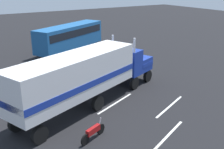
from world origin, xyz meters
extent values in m
plane|color=black|center=(0.00, 0.00, 0.00)|extent=(120.00, 120.00, 0.00)
cube|color=silver|center=(-3.13, -3.50, 0.01)|extent=(4.13, 1.83, 0.01)
cube|color=silver|center=(0.01, -6.12, 0.01)|extent=(4.13, 1.82, 0.01)
cube|color=silver|center=(-2.99, -9.07, 0.01)|extent=(4.13, 1.82, 0.01)
cube|color=#193399|center=(1.26, -0.21, 1.70)|extent=(2.59, 2.98, 1.20)
cube|color=#193399|center=(-0.23, -0.79, 2.20)|extent=(2.21, 2.84, 2.20)
cube|color=silver|center=(2.13, 0.13, 1.70)|extent=(0.84, 1.99, 1.08)
cube|color=#193399|center=(1.26, -0.21, 1.76)|extent=(2.60, 3.02, 0.36)
cylinder|color=silver|center=(-1.15, 0.03, 2.80)|extent=(0.18, 0.18, 3.40)
cylinder|color=silver|center=(-0.35, -2.02, 2.80)|extent=(0.18, 0.18, 3.40)
cube|color=silver|center=(-6.15, -3.10, 2.75)|extent=(10.73, 6.24, 2.80)
cube|color=#193399|center=(-6.15, -3.10, 2.33)|extent=(10.74, 6.27, 0.44)
cylinder|color=silver|center=(-0.31, 0.57, 0.95)|extent=(1.44, 1.07, 0.64)
cylinder|color=black|center=(1.14, 0.92, 0.55)|extent=(1.13, 0.68, 1.10)
cylinder|color=black|center=(1.94, -1.13, 0.55)|extent=(1.13, 0.68, 1.10)
cylinder|color=black|center=(-1.01, 0.09, 0.55)|extent=(1.13, 0.68, 1.10)
cylinder|color=black|center=(-0.21, -1.96, 0.55)|extent=(1.13, 0.68, 1.10)
cylinder|color=black|center=(-5.62, -1.71, 0.55)|extent=(1.13, 0.68, 1.10)
cylinder|color=black|center=(-4.82, -3.76, 0.55)|extent=(1.13, 0.68, 1.10)
cylinder|color=black|center=(-10.51, -3.62, 0.55)|extent=(1.13, 0.68, 1.10)
cylinder|color=black|center=(-9.71, -5.67, 0.55)|extent=(1.13, 0.68, 1.10)
cylinder|color=#2D3347|center=(-3.31, 1.39, 0.41)|extent=(0.18, 0.18, 0.82)
cylinder|color=#2D3347|center=(-3.46, 1.36, 0.41)|extent=(0.18, 0.18, 0.82)
cylinder|color=gray|center=(-3.38, 1.37, 1.11)|extent=(0.34, 0.34, 0.58)
sphere|color=tan|center=(-3.38, 1.37, 1.51)|extent=(0.23, 0.23, 0.23)
cube|color=black|center=(-3.43, 1.57, 1.14)|extent=(0.29, 0.21, 0.36)
cube|color=#1E5999|center=(0.59, 13.24, 1.95)|extent=(10.95, 7.31, 2.90)
cube|color=black|center=(0.59, 13.24, 2.53)|extent=(10.38, 7.04, 0.90)
cylinder|color=black|center=(3.72, 16.12, 0.50)|extent=(1.02, 0.71, 1.00)
cylinder|color=black|center=(4.75, 14.12, 0.50)|extent=(1.02, 0.71, 1.00)
cylinder|color=black|center=(-3.21, 12.55, 0.50)|extent=(1.02, 0.71, 1.00)
cylinder|color=black|center=(-2.18, 10.55, 0.50)|extent=(1.02, 0.71, 1.00)
cylinder|color=black|center=(-6.24, -6.66, 0.33)|extent=(0.65, 0.35, 0.66)
cylinder|color=black|center=(-7.58, -7.22, 0.33)|extent=(0.65, 0.35, 0.66)
cube|color=maroon|center=(-6.91, -6.94, 0.61)|extent=(1.11, 0.64, 0.36)
cylinder|color=silver|center=(-6.33, -6.70, 0.78)|extent=(0.29, 0.17, 0.69)
camera|label=1|loc=(-13.36, -19.30, 8.98)|focal=43.37mm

